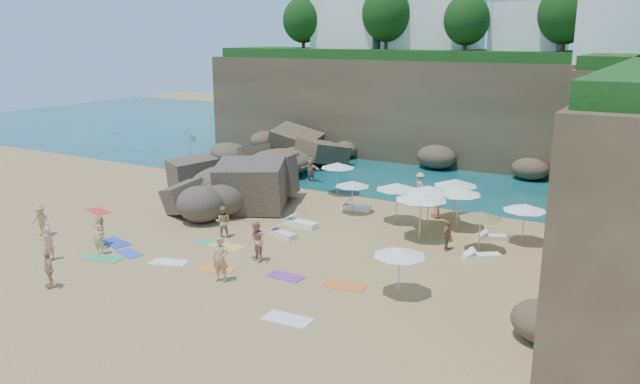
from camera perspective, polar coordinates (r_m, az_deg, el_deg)
The scene contains 50 objects.
ground at distance 31.74m, azimuth -5.88°, elevation -4.20°, with size 120.00×120.00×0.00m, color tan.
seawater at distance 57.96m, azimuth 11.89°, elevation 4.00°, with size 120.00×120.00×0.00m, color #0C4751.
cliff_back at distance 52.07m, azimuth 12.43°, elevation 7.29°, with size 44.00×8.00×8.00m, color brown.
rock_promontory at distance 50.53m, azimuth -5.29°, elevation 2.76°, with size 12.00×7.00×2.00m, color brown, non-canonical shape.
clifftop_buildings at distance 52.21m, azimuth 14.18°, elevation 15.19°, with size 28.48×9.48×7.00m.
clifftop_trees at distance 45.68m, azimuth 14.12°, elevation 15.41°, with size 35.60×23.82×4.40m.
marina_masts at distance 64.59m, azimuth -2.08°, elevation 8.01°, with size 3.10×0.10×6.00m.
rock_outcrop at distance 38.04m, azimuth -10.24°, elevation -1.23°, with size 8.68×6.51×3.47m, color brown, non-canonical shape.
flag_pole at distance 42.93m, azimuth -11.69°, elevation 3.54°, with size 0.67×0.28×3.52m.
parasol_0 at distance 39.64m, azimuth 1.63°, elevation 2.46°, with size 2.20×2.20×2.08m.
parasol_1 at distance 35.51m, azimuth 2.97°, elevation 0.77°, with size 2.00×2.00×1.89m.
parasol_2 at distance 33.88m, azimuth 7.07°, elevation 0.52°, with size 2.34×2.34×2.21m.
parasol_3 at distance 33.02m, azimuth 9.92°, elevation 0.25°, with size 2.46×2.46×2.33m.
parasol_4 at distance 35.02m, azimuth 12.28°, elevation 0.85°, with size 2.41×2.41×2.28m.
parasol_5 at distance 33.23m, azimuth 12.55°, elevation 0.09°, with size 2.39×2.39×2.26m.
parasol_6 at distance 30.01m, azimuth 14.49°, elevation -2.08°, with size 2.08×2.08×1.97m.
parasol_7 at distance 31.83m, azimuth 18.22°, elevation -1.34°, with size 2.12×2.12×2.01m.
parasol_8 at distance 26.22m, azimuth 22.29°, elevation -4.81°, with size 2.22×2.22×2.10m.
parasol_9 at distance 31.06m, azimuth 9.23°, elevation -0.38°, with size 2.60×2.60×2.46m.
parasol_10 at distance 31.40m, azimuth 9.21°, elevation -0.52°, with size 2.42×2.42×2.29m.
parasol_11 at distance 24.44m, azimuth 7.28°, elevation -5.47°, with size 2.08×2.08×1.97m.
lounger_0 at distance 33.39m, azimuth -1.78°, elevation -2.92°, with size 1.95×0.65×0.30m, color white.
lounger_1 at distance 36.53m, azimuth 3.27°, elevation -1.45°, with size 1.77×0.59×0.28m, color white.
lounger_2 at distance 32.46m, azimuth 15.58°, elevation -4.02°, with size 1.53×0.51×0.24m, color silver.
lounger_3 at distance 31.83m, azimuth -3.47°, elevation -3.86°, with size 1.62×0.54×0.25m, color silver.
lounger_4 at distance 30.18m, azimuth 21.56°, elevation -5.87°, with size 1.81×0.60×0.28m, color white.
lounger_5 at distance 29.54m, azimuth 14.59°, elevation -5.76°, with size 1.70×0.57×0.26m, color white.
towel_0 at distance 32.47m, azimuth -18.24°, elevation -4.41°, with size 1.78×0.89×0.03m, color blue.
towel_2 at distance 27.82m, azimuth -9.46°, elevation -7.00°, with size 1.58×0.79×0.03m, color orange.
towel_3 at distance 30.43m, azimuth -19.21°, elevation -5.74°, with size 1.73×0.86×0.03m, color #30AA5B.
towel_4 at distance 30.65m, azimuth -8.51°, elevation -4.93°, with size 1.73×0.86×0.03m, color #FFBE43.
towel_5 at distance 29.09m, azimuth -13.66°, elevation -6.26°, with size 1.66×0.83×0.03m, color white.
towel_6 at distance 26.73m, azimuth -3.17°, elevation -7.72°, with size 1.59×0.80×0.03m, color purple.
towel_7 at distance 38.46m, azimuth -19.60°, elevation -1.65°, with size 1.65×0.82×0.03m, color red.
towel_8 at distance 30.74m, azimuth -17.05°, elevation -5.37°, with size 1.46×0.73×0.03m, color blue.
towel_10 at distance 25.81m, azimuth 2.20°, elevation -8.53°, with size 1.77×0.89×0.03m, color orange.
towel_11 at distance 31.22m, azimuth -9.66°, elevation -4.62°, with size 1.65×0.83×0.03m, color #35BC60.
towel_13 at distance 22.99m, azimuth -3.00°, elevation -11.52°, with size 1.79×0.89×0.03m, color silver.
person_stand_0 at distance 30.84m, azimuth -19.54°, elevation -4.12°, with size 0.53×0.35×1.44m, color tan.
person_stand_1 at distance 31.90m, azimuth -8.85°, elevation -2.69°, with size 0.78×0.61×1.61m, color tan.
person_stand_2 at distance 39.85m, azimuth 9.14°, elevation 0.67°, with size 1.00×0.41×1.55m, color #F7B48C.
person_stand_3 at distance 30.23m, azimuth 11.54°, elevation -3.92°, with size 0.85×0.36×1.46m, color olive.
person_stand_4 at distance 35.37m, azimuth 10.55°, elevation -1.05°, with size 0.80×0.44×1.64m, color tan.
person_stand_5 at distance 43.42m, azimuth -0.86°, elevation 2.08°, with size 1.59×0.46×1.71m, color tan.
person_stand_6 at distance 30.88m, azimuth -23.59°, elevation -4.34°, with size 0.58×0.38×1.59m, color #EB9F86.
person_lie_0 at distance 34.90m, azimuth -24.09°, elevation -3.32°, with size 1.05×1.63×0.43m, color tan.
person_lie_1 at distance 27.81m, azimuth -23.45°, elevation -7.66°, with size 0.89×1.52×0.37m, color tan.
person_lie_3 at distance 32.24m, azimuth -19.39°, elevation -4.30°, with size 1.37×1.48×0.40m, color #E0B275.
person_lie_4 at distance 26.47m, azimuth -9.02°, elevation -7.62°, with size 0.69×1.88×0.45m, color tan.
person_lie_5 at distance 28.43m, azimuth -5.82°, elevation -5.68°, with size 0.90×1.86×0.70m, color tan.
Camera 1 is at (17.92, -24.21, 10.00)m, focal length 35.00 mm.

